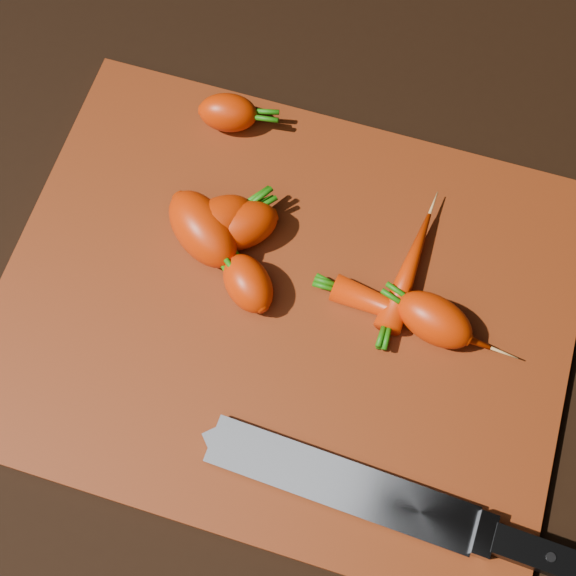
# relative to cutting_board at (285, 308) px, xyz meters

# --- Properties ---
(ground) EXTENTS (2.00, 2.00, 0.01)m
(ground) POSITION_rel_cutting_board_xyz_m (0.00, 0.00, -0.01)
(ground) COLOR black
(cutting_board) EXTENTS (0.50, 0.40, 0.01)m
(cutting_board) POSITION_rel_cutting_board_xyz_m (0.00, 0.00, 0.00)
(cutting_board) COLOR #63250D
(cutting_board) RESTS_ON ground
(carrot_0) EXTENTS (0.08, 0.08, 0.05)m
(carrot_0) POSITION_rel_cutting_board_xyz_m (-0.08, 0.05, 0.03)
(carrot_0) COLOR red
(carrot_0) RESTS_ON cutting_board
(carrot_1) EXTENTS (0.07, 0.07, 0.04)m
(carrot_1) POSITION_rel_cutting_board_xyz_m (-0.03, 0.00, 0.03)
(carrot_1) COLOR red
(carrot_1) RESTS_ON cutting_board
(carrot_2) EXTENTS (0.09, 0.09, 0.05)m
(carrot_2) POSITION_rel_cutting_board_xyz_m (-0.09, 0.04, 0.03)
(carrot_2) COLOR red
(carrot_2) RESTS_ON cutting_board
(carrot_3) EXTENTS (0.08, 0.07, 0.04)m
(carrot_3) POSITION_rel_cutting_board_xyz_m (-0.06, 0.05, 0.03)
(carrot_3) COLOR red
(carrot_3) RESTS_ON cutting_board
(carrot_4) EXTENTS (0.06, 0.05, 0.04)m
(carrot_4) POSITION_rel_cutting_board_xyz_m (-0.11, 0.16, 0.02)
(carrot_4) COLOR red
(carrot_4) RESTS_ON cutting_board
(carrot_5) EXTENTS (0.08, 0.06, 0.04)m
(carrot_5) POSITION_rel_cutting_board_xyz_m (0.13, 0.02, 0.03)
(carrot_5) COLOR red
(carrot_5) RESTS_ON cutting_board
(carrot_6) EXTENTS (0.03, 0.12, 0.02)m
(carrot_6) POSITION_rel_cutting_board_xyz_m (0.10, 0.06, 0.02)
(carrot_6) COLOR red
(carrot_6) RESTS_ON cutting_board
(carrot_7) EXTENTS (0.14, 0.04, 0.03)m
(carrot_7) POSITION_rel_cutting_board_xyz_m (0.11, 0.02, 0.02)
(carrot_7) COLOR red
(carrot_7) RESTS_ON cutting_board
(knife) EXTENTS (0.36, 0.05, 0.02)m
(knife) POSITION_rel_cutting_board_xyz_m (0.11, -0.14, 0.01)
(knife) COLOR gray
(knife) RESTS_ON cutting_board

